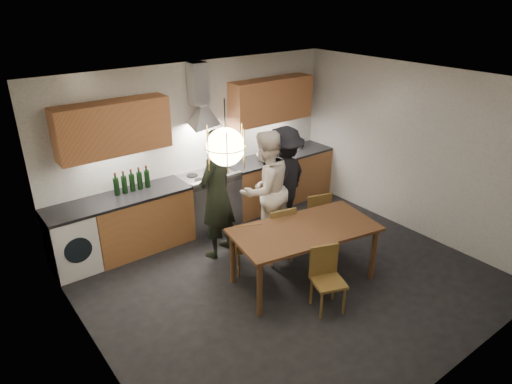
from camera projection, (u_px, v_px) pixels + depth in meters
ground at (287, 278)px, 6.17m from camera, size 5.00×5.00×0.00m
room_shell at (291, 160)px, 5.47m from camera, size 5.02×4.52×2.61m
counter_run at (211, 199)px, 7.41m from camera, size 5.00×0.62×0.90m
range_stove at (210, 200)px, 7.40m from camera, size 0.90×0.60×0.92m
wall_fixtures at (201, 112)px, 6.90m from camera, size 4.30×0.54×1.10m
pendant_lamp at (226, 147)px, 4.68m from camera, size 0.43×0.43×0.70m
dining_table at (305, 235)px, 5.85m from camera, size 2.00×1.25×0.79m
chair_back_left at (248, 244)px, 6.11m from camera, size 0.47×0.47×0.79m
chair_back_mid at (279, 231)px, 6.34m from camera, size 0.46×0.46×0.87m
chair_back_right at (316, 215)px, 6.83m from camera, size 0.48×0.48×0.85m
chair_front at (326, 274)px, 5.46m from camera, size 0.47×0.47×0.80m
person_left at (217, 194)px, 6.40m from camera, size 0.81×0.70×1.89m
person_mid at (265, 190)px, 6.67m from camera, size 0.91×0.74×1.78m
person_right at (283, 181)px, 7.06m from camera, size 1.26×1.00×1.72m
mixing_bowl at (266, 157)px, 7.79m from camera, size 0.41×0.41×0.08m
stock_pot at (298, 146)px, 8.30m from camera, size 0.20×0.20×0.12m
wine_bottles at (132, 180)px, 6.54m from camera, size 0.55×0.08×0.33m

